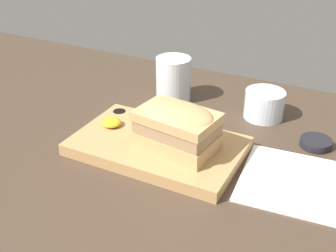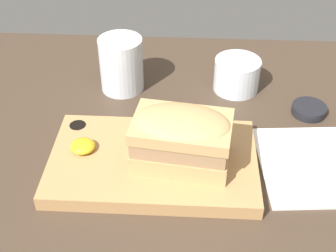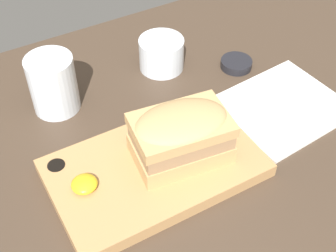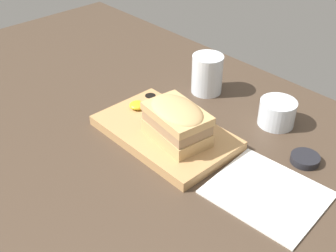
# 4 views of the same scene
# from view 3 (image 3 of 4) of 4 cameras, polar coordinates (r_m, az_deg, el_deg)

# --- Properties ---
(dining_table) EXTENTS (1.87, 0.91, 0.02)m
(dining_table) POSITION_cam_3_polar(r_m,az_deg,el_deg) (0.73, 6.07, -5.29)
(dining_table) COLOR #423326
(dining_table) RESTS_ON ground
(serving_board) EXTENTS (0.31, 0.19, 0.02)m
(serving_board) POSITION_cam_3_polar(r_m,az_deg,el_deg) (0.70, -1.71, -5.13)
(serving_board) COLOR tan
(serving_board) RESTS_ON dining_table
(sandwich) EXTENTS (0.15, 0.11, 0.08)m
(sandwich) POSITION_cam_3_polar(r_m,az_deg,el_deg) (0.67, 1.60, -0.99)
(sandwich) COLOR tan
(sandwich) RESTS_ON serving_board
(mustard_dollop) EXTENTS (0.04, 0.04, 0.01)m
(mustard_dollop) POSITION_cam_3_polar(r_m,az_deg,el_deg) (0.67, -10.16, -6.98)
(mustard_dollop) COLOR gold
(mustard_dollop) RESTS_ON serving_board
(water_glass) EXTENTS (0.08, 0.08, 0.10)m
(water_glass) POSITION_cam_3_polar(r_m,az_deg,el_deg) (0.81, -13.76, 4.64)
(water_glass) COLOR silver
(water_glass) RESTS_ON dining_table
(wine_glass) EXTENTS (0.08, 0.08, 0.06)m
(wine_glass) POSITION_cam_3_polar(r_m,az_deg,el_deg) (0.88, -0.80, 8.70)
(wine_glass) COLOR silver
(wine_glass) RESTS_ON dining_table
(napkin) EXTENTS (0.22, 0.19, 0.00)m
(napkin) POSITION_cam_3_polar(r_m,az_deg,el_deg) (0.83, 13.81, 2.35)
(napkin) COLOR white
(napkin) RESTS_ON dining_table
(condiment_dish) EXTENTS (0.06, 0.06, 0.02)m
(condiment_dish) POSITION_cam_3_polar(r_m,az_deg,el_deg) (0.90, 8.32, 7.52)
(condiment_dish) COLOR black
(condiment_dish) RESTS_ON dining_table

